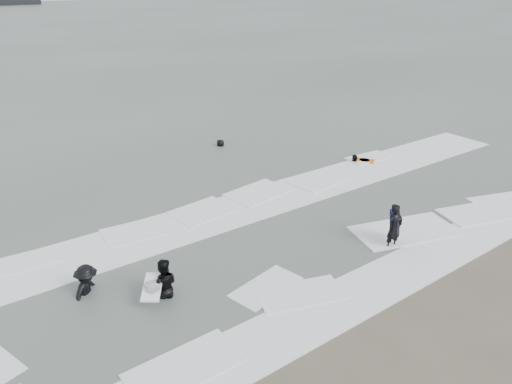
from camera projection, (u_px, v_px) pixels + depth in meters
ground at (353, 280)px, 14.96m from camera, size 320.00×320.00×0.00m
surfer_centre at (392, 248)px, 16.69m from camera, size 0.62×0.44×1.62m
surfer_wading at (165, 296)px, 14.25m from camera, size 1.04×0.95×1.74m
surfer_breaker at (89, 294)px, 14.31m from camera, size 1.32×1.26×1.80m
surfer_right_near at (354, 164)px, 24.02m from camera, size 0.87×1.00×1.62m
surfer_right_far at (221, 147)px, 26.32m from camera, size 0.84×0.89×1.54m
surf_foam at (277, 231)px, 17.69m from camera, size 30.03×9.06×0.09m
bodyboards at (319, 211)px, 18.17m from camera, size 14.05×6.64×1.25m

